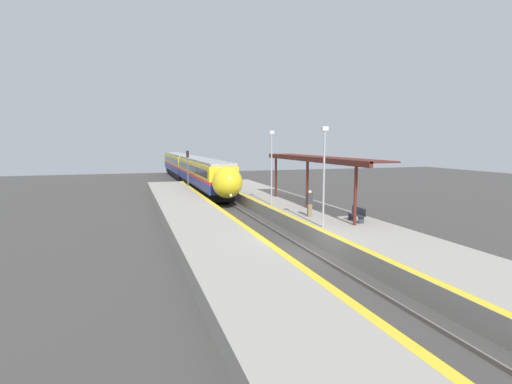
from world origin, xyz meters
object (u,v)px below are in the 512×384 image
object	(u,v)px
train	(190,168)
lamppost_near	(324,171)
lamppost_mid	(272,163)
person_waiting	(310,203)
platform_bench	(357,214)
railway_signal	(188,168)

from	to	relation	value
train	lamppost_near	size ratio (longest dim) A/B	8.25
lamppost_mid	train	bearing A→B (deg)	94.95
person_waiting	lamppost_mid	size ratio (longest dim) A/B	0.31
platform_bench	lamppost_mid	distance (m)	8.79
platform_bench	lamppost_mid	world-z (taller)	lamppost_mid
train	platform_bench	xyz separation A→B (m)	(5.10, -34.86, -0.83)
lamppost_mid	railway_signal	bearing A→B (deg)	105.31
railway_signal	lamppost_mid	bearing A→B (deg)	-74.69
railway_signal	lamppost_near	world-z (taller)	lamppost_near
railway_signal	train	bearing A→B (deg)	80.60
train	lamppost_near	distance (m)	35.82
railway_signal	lamppost_mid	distance (m)	16.12
lamppost_near	railway_signal	bearing A→B (deg)	99.95
platform_bench	lamppost_near	xyz separation A→B (m)	(-2.76, -0.82, 2.80)
railway_signal	lamppost_near	distance (m)	24.59
person_waiting	railway_signal	world-z (taller)	railway_signal
lamppost_mid	person_waiting	bearing A→B (deg)	-82.73
lamppost_near	lamppost_mid	xyz separation A→B (m)	(0.00, 8.69, 0.00)
platform_bench	person_waiting	distance (m)	3.21
person_waiting	lamppost_near	xyz separation A→B (m)	(-0.70, -3.24, 2.35)
person_waiting	lamppost_near	bearing A→B (deg)	-102.11
platform_bench	railway_signal	xyz separation A→B (m)	(-7.01, 23.37, 1.55)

